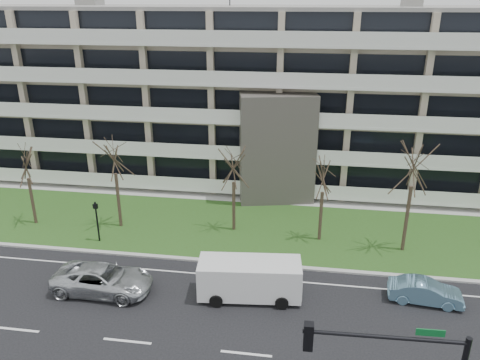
% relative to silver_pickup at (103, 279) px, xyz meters
% --- Properties ---
extents(ground, '(160.00, 160.00, 0.00)m').
position_rel_silver_pickup_xyz_m(ground, '(8.91, -3.89, -0.80)').
color(ground, black).
rests_on(ground, ground).
extents(grass_verge, '(90.00, 10.00, 0.06)m').
position_rel_silver_pickup_xyz_m(grass_verge, '(8.91, 9.11, -0.77)').
color(grass_verge, '#2C4C19').
rests_on(grass_verge, ground).
extents(curb, '(90.00, 0.35, 0.12)m').
position_rel_silver_pickup_xyz_m(curb, '(8.91, 4.11, -0.74)').
color(curb, '#B2B2AD').
rests_on(curb, ground).
extents(sidewalk, '(90.00, 2.00, 0.08)m').
position_rel_silver_pickup_xyz_m(sidewalk, '(8.91, 14.61, -0.76)').
color(sidewalk, '#B2B2AD').
rests_on(sidewalk, ground).
extents(lane_edge_line, '(90.00, 0.12, 0.01)m').
position_rel_silver_pickup_xyz_m(lane_edge_line, '(8.91, 2.61, -0.79)').
color(lane_edge_line, white).
rests_on(lane_edge_line, ground).
extents(apartment_building, '(60.50, 15.10, 18.75)m').
position_rel_silver_pickup_xyz_m(apartment_building, '(8.91, 21.43, 6.82)').
color(apartment_building, '#BEB194').
rests_on(apartment_building, ground).
extents(silver_pickup, '(5.78, 2.72, 1.60)m').
position_rel_silver_pickup_xyz_m(silver_pickup, '(0.00, 0.00, 0.00)').
color(silver_pickup, silver).
rests_on(silver_pickup, ground).
extents(blue_sedan, '(4.14, 1.79, 1.32)m').
position_rel_silver_pickup_xyz_m(blue_sedan, '(18.27, 1.69, -0.14)').
color(blue_sedan, '#73A7C8').
rests_on(blue_sedan, ground).
extents(white_van, '(5.96, 2.81, 2.24)m').
position_rel_silver_pickup_xyz_m(white_van, '(8.54, 0.76, 0.54)').
color(white_van, white).
rests_on(white_van, ground).
extents(pedestrian_signal, '(0.33, 0.29, 3.03)m').
position_rel_silver_pickup_xyz_m(pedestrian_signal, '(-2.78, 5.60, 1.13)').
color(pedestrian_signal, black).
rests_on(pedestrian_signal, ground).
extents(tree_1, '(3.26, 3.26, 6.53)m').
position_rel_silver_pickup_xyz_m(tree_1, '(-8.75, 7.58, 4.27)').
color(tree_1, '#382B21').
rests_on(tree_1, ground).
extents(tree_2, '(3.77, 3.77, 7.54)m').
position_rel_silver_pickup_xyz_m(tree_2, '(-2.18, 8.05, 5.06)').
color(tree_2, '#382B21').
rests_on(tree_2, ground).
extents(tree_3, '(3.37, 3.37, 6.75)m').
position_rel_silver_pickup_xyz_m(tree_3, '(6.28, 8.73, 4.44)').
color(tree_3, '#382B21').
rests_on(tree_3, ground).
extents(tree_4, '(3.25, 3.25, 6.51)m').
position_rel_silver_pickup_xyz_m(tree_4, '(12.49, 8.12, 4.26)').
color(tree_4, '#382B21').
rests_on(tree_4, ground).
extents(tree_5, '(4.19, 4.19, 8.38)m').
position_rel_silver_pickup_xyz_m(tree_5, '(18.05, 7.45, 5.72)').
color(tree_5, '#382B21').
rests_on(tree_5, ground).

